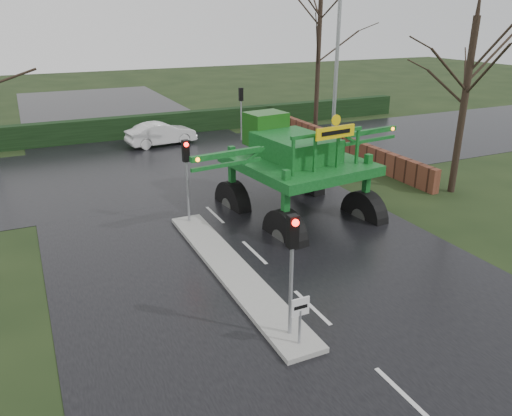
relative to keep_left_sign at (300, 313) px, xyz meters
name	(u,v)px	position (x,y,z in m)	size (l,w,h in m)	color
ground	(312,308)	(1.30, 1.50, -1.06)	(140.00, 140.00, 0.00)	black
road_main	(199,200)	(1.30, 11.50, -1.05)	(14.00, 80.00, 0.02)	black
road_cross	(164,167)	(1.30, 17.50, -1.05)	(80.00, 12.00, 0.02)	black
median_island	(232,270)	(0.00, 4.50, -0.97)	(1.20, 10.00, 0.16)	gray
hedge_row	(133,127)	(1.30, 25.50, -0.31)	(44.00, 0.90, 1.50)	black
brick_wall	(323,138)	(11.80, 17.50, -0.46)	(0.40, 20.00, 1.20)	#592D1E
keep_left_sign	(300,313)	(0.00, 0.00, 0.00)	(0.50, 0.07, 1.35)	gray
traffic_signal_near	(292,250)	(0.00, 0.49, 1.53)	(0.26, 0.33, 3.52)	gray
traffic_signal_mid	(186,164)	(0.00, 8.99, 1.53)	(0.26, 0.33, 3.52)	gray
traffic_signal_far	(241,102)	(7.80, 21.51, 1.53)	(0.26, 0.33, 3.52)	gray
street_light_right	(332,57)	(9.49, 13.50, 4.93)	(3.85, 0.30, 10.00)	gray
tree_right_near	(467,82)	(12.80, 7.50, 4.14)	(5.60, 5.60, 9.64)	black
tree_right_far	(319,38)	(14.30, 22.50, 5.44)	(7.00, 7.00, 12.05)	black
crop_sprayer	(282,169)	(2.88, 6.44, 1.65)	(10.20, 6.88, 5.72)	black
white_sedan	(162,145)	(2.53, 22.53, -1.06)	(1.57, 4.50, 1.48)	silver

